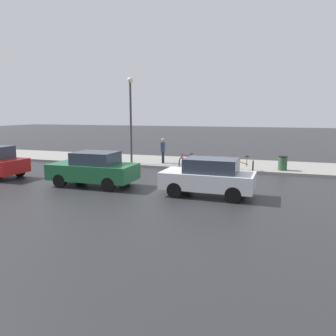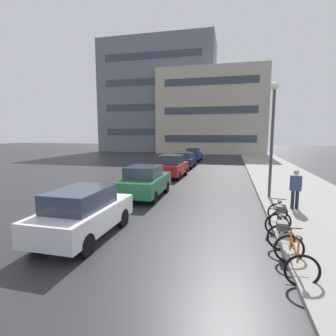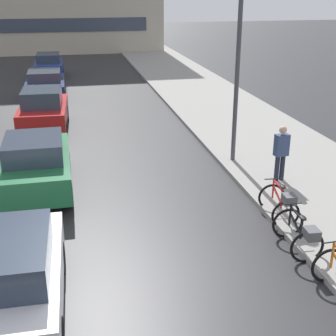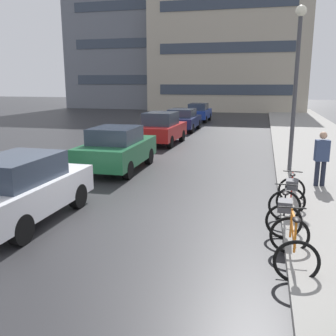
# 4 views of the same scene
# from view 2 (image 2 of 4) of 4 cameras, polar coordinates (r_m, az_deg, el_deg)

# --- Properties ---
(ground_plane) EXTENTS (140.00, 140.00, 0.00)m
(ground_plane) POSITION_cam_2_polar(r_m,az_deg,el_deg) (8.60, -2.08, -14.97)
(ground_plane) COLOR #28282B
(sidewalk_kerb) EXTENTS (4.80, 60.00, 0.14)m
(sidewalk_kerb) POSITION_cam_2_polar(r_m,az_deg,el_deg) (18.35, 25.48, -3.31)
(sidewalk_kerb) COLOR gray
(sidewalk_kerb) RESTS_ON ground
(bicycle_nearest) EXTENTS (0.80, 1.19, 1.01)m
(bicycle_nearest) POSITION_cam_2_polar(r_m,az_deg,el_deg) (7.12, 25.95, -17.10)
(bicycle_nearest) COLOR black
(bicycle_nearest) RESTS_ON ground
(bicycle_second) EXTENTS (0.83, 1.42, 0.93)m
(bicycle_second) POSITION_cam_2_polar(r_m,az_deg,el_deg) (8.60, 23.10, -12.12)
(bicycle_second) COLOR black
(bicycle_second) RESTS_ON ground
(bicycle_third) EXTENTS (0.80, 1.39, 0.99)m
(bicycle_third) POSITION_cam_2_polar(r_m,az_deg,el_deg) (10.05, 23.07, -9.21)
(bicycle_third) COLOR black
(bicycle_third) RESTS_ON ground
(car_white) EXTENTS (1.81, 3.85, 1.59)m
(car_white) POSITION_cam_2_polar(r_m,az_deg,el_deg) (8.79, -18.00, -9.21)
(car_white) COLOR silver
(car_white) RESTS_ON ground
(car_green) EXTENTS (1.96, 4.09, 1.63)m
(car_green) POSITION_cam_2_polar(r_m,az_deg,el_deg) (13.64, -5.12, -2.93)
(car_green) COLOR #1E6038
(car_green) RESTS_ON ground
(car_red) EXTENTS (1.98, 3.90, 1.70)m
(car_red) POSITION_cam_2_polar(r_m,az_deg,el_deg) (19.65, 0.77, 0.38)
(car_red) COLOR #AD1919
(car_red) RESTS_ON ground
(car_navy) EXTENTS (1.99, 4.01, 1.49)m
(car_navy) POSITION_cam_2_polar(r_m,az_deg,el_deg) (25.37, 3.47, 1.83)
(car_navy) COLOR navy
(car_navy) RESTS_ON ground
(car_blue) EXTENTS (1.75, 3.81, 1.52)m
(car_blue) POSITION_cam_2_polar(r_m,az_deg,el_deg) (31.53, 5.54, 2.96)
(car_blue) COLOR navy
(car_blue) RESTS_ON ground
(pedestrian) EXTENTS (0.43, 0.29, 1.80)m
(pedestrian) POSITION_cam_2_polar(r_m,az_deg,el_deg) (12.20, 26.01, -3.97)
(pedestrian) COLOR #1E2333
(pedestrian) RESTS_ON ground
(streetlamp) EXTENTS (0.37, 0.37, 5.70)m
(streetlamp) POSITION_cam_2_polar(r_m,az_deg,el_deg) (13.77, 21.81, 8.31)
(streetlamp) COLOR #424247
(streetlamp) RESTS_ON ground
(building_facade_main) EXTENTS (17.48, 10.90, 13.68)m
(building_facade_main) POSITION_cam_2_polar(r_m,az_deg,el_deg) (47.30, 9.59, 11.75)
(building_facade_main) COLOR #B2A893
(building_facade_main) RESTS_ON ground
(building_facade_side) EXTENTS (20.56, 8.12, 19.81)m
(building_facade_side) POSITION_cam_2_polar(r_m,az_deg,el_deg) (50.11, -2.19, 15.13)
(building_facade_side) COLOR slate
(building_facade_side) RESTS_ON ground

